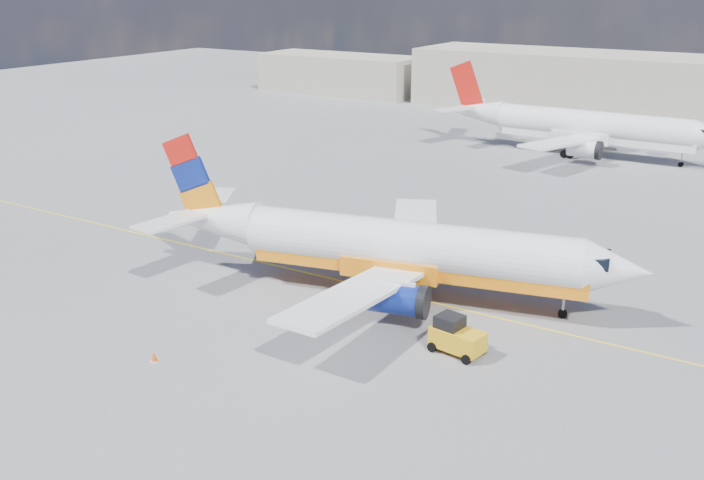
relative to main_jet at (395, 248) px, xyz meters
The scene contains 8 objects.
ground 5.36m from the main_jet, 141.56° to the right, with size 240.00×240.00×0.00m, color slate.
taxi_line 4.60m from the main_jet, behind, with size 70.00×0.15×0.01m, color yellow.
terminal_main 72.26m from the main_jet, 88.79° to the left, with size 70.00×14.00×8.00m, color #ABA493.
terminal_annex 84.52m from the main_jet, 125.00° to the left, with size 26.00×10.00×6.00m, color #ABA493.
main_jet is the anchor object (origin of this frame).
second_jet 44.12m from the main_jet, 92.26° to the left, with size 30.21×23.93×9.17m.
gse_tug 8.27m from the main_jet, 37.62° to the right, with size 2.90×2.06×1.92m.
traffic_cone 15.26m from the main_jet, 113.55° to the right, with size 0.37×0.37×0.51m.
Camera 1 is at (24.44, -35.48, 18.37)m, focal length 40.00 mm.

